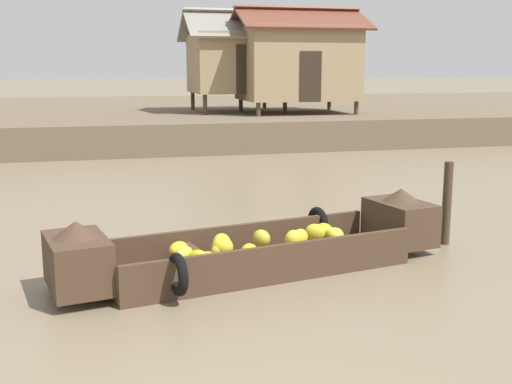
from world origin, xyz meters
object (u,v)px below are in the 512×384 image
stilt_house_mid_left (297,62)px  mooring_post (447,203)px  stilt_house_left (237,61)px  banana_boat (257,247)px

stilt_house_mid_left → mooring_post: bearing=-98.6°
stilt_house_left → mooring_post: (-0.20, -16.23, -2.33)m
banana_boat → stilt_house_left: 17.36m
mooring_post → stilt_house_left: bearing=89.3°
stilt_house_left → stilt_house_mid_left: 2.46m
banana_boat → stilt_house_mid_left: bearing=70.5°
stilt_house_left → stilt_house_mid_left: stilt_house_mid_left is taller
stilt_house_left → banana_boat: bearing=-101.5°
stilt_house_mid_left → mooring_post: 15.24m
mooring_post → banana_boat: bearing=-169.8°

